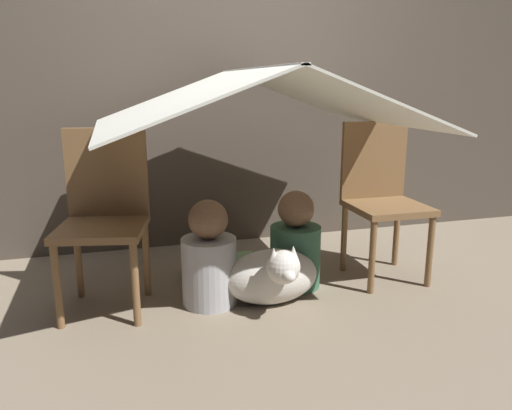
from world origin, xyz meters
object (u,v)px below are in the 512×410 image
object	(u,v)px
chair_left	(104,212)
dog	(273,275)
person_second	(295,246)
chair_right	(382,193)
person_front	(209,260)

from	to	relation	value
chair_left	dog	distance (m)	0.91
person_second	dog	size ratio (longest dim) A/B	1.11
chair_right	person_front	bearing A→B (deg)	-171.84
chair_right	person_front	world-z (taller)	chair_right
chair_left	chair_right	distance (m)	1.55
person_front	dog	bearing A→B (deg)	-19.07
person_second	dog	bearing A→B (deg)	-134.09
dog	chair_left	bearing A→B (deg)	163.28
person_front	person_second	world-z (taller)	person_front
chair_right	person_front	size ratio (longest dim) A/B	1.63
dog	person_front	bearing A→B (deg)	160.93
chair_right	dog	distance (m)	0.85
chair_left	chair_right	bearing A→B (deg)	11.94
chair_right	dog	xyz separation A→B (m)	(-0.74, -0.25, -0.33)
chair_right	person_front	distance (m)	1.09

